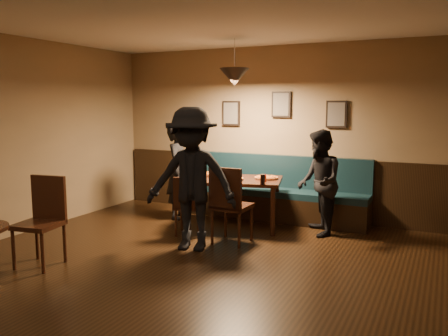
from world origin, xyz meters
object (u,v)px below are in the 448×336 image
at_px(diner_right, 319,183).
at_px(cafe_chair_far, 38,223).
at_px(chair_near_right, 232,204).
at_px(soda_glass, 263,179).
at_px(tabasco_bottle, 265,178).
at_px(dining_table, 234,203).
at_px(booth_bench, 274,189).
at_px(diner_left, 179,172).
at_px(diner_front, 191,179).
at_px(chair_near_left, 190,205).

bearing_deg(diner_right, cafe_chair_far, -67.84).
height_order(chair_near_right, soda_glass, chair_near_right).
relative_size(soda_glass, tabasco_bottle, 1.23).
xyz_separation_m(tabasco_bottle, cafe_chair_far, (-1.83, -2.46, -0.29)).
xyz_separation_m(chair_near_right, cafe_chair_far, (-1.60, -1.80, -0.01)).
bearing_deg(dining_table, booth_bench, 47.17).
distance_m(booth_bench, tabasco_bottle, 0.87).
bearing_deg(dining_table, soda_glass, -42.57).
xyz_separation_m(diner_left, diner_front, (1.01, -1.34, 0.15)).
relative_size(chair_near_right, soda_glass, 7.26).
bearing_deg(cafe_chair_far, diner_right, -142.15).
distance_m(tabasco_bottle, cafe_chair_far, 3.08).
xyz_separation_m(chair_near_right, diner_front, (-0.34, -0.49, 0.39)).
height_order(booth_bench, soda_glass, booth_bench).
relative_size(diner_left, diner_front, 0.84).
distance_m(diner_right, diner_front, 1.90).
relative_size(chair_near_right, diner_front, 0.57).
xyz_separation_m(dining_table, diner_right, (1.25, 0.17, 0.38)).
relative_size(dining_table, soda_glass, 9.67).
height_order(chair_near_right, diner_right, diner_right).
bearing_deg(soda_glass, booth_bench, 100.50).
distance_m(dining_table, cafe_chair_far, 2.85).
xyz_separation_m(soda_glass, tabasco_bottle, (-0.04, 0.22, -0.01)).
bearing_deg(booth_bench, chair_near_left, -120.32).
bearing_deg(diner_right, dining_table, -106.98).
relative_size(diner_right, soda_glass, 10.46).
relative_size(diner_right, diner_front, 0.83).
bearing_deg(diner_right, diner_left, -113.46).
relative_size(dining_table, cafe_chair_far, 1.35).
height_order(diner_left, diner_front, diner_front).
height_order(chair_near_left, tabasco_bottle, tabasco_bottle).
xyz_separation_m(diner_front, tabasco_bottle, (0.57, 1.14, -0.11)).
height_order(booth_bench, tabasco_bottle, booth_bench).
relative_size(chair_near_left, diner_left, 0.55).
distance_m(diner_left, diner_front, 1.69).
distance_m(dining_table, diner_right, 1.32).
height_order(chair_near_right, diner_front, diner_front).
relative_size(chair_near_left, diner_right, 0.56).
bearing_deg(diner_front, soda_glass, 45.30).
distance_m(diner_right, tabasco_bottle, 0.76).
bearing_deg(dining_table, tabasco_bottle, -23.25).
bearing_deg(chair_near_left, diner_front, -74.23).
relative_size(chair_near_left, diner_front, 0.47).
distance_m(booth_bench, diner_front, 2.03).
distance_m(chair_near_left, cafe_chair_far, 2.10).
bearing_deg(booth_bench, soda_glass, -79.50).
bearing_deg(diner_right, chair_near_right, -70.92).
bearing_deg(diner_right, chair_near_left, -88.85).
distance_m(chair_near_left, chair_near_right, 0.73).
bearing_deg(chair_near_left, soda_glass, 1.87).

